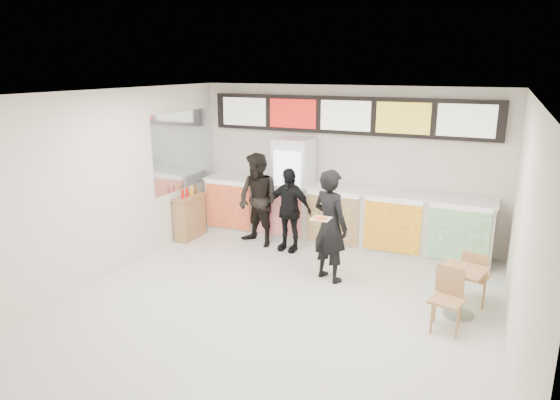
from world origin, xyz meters
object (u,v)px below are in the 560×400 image
Objects in this scene: condiment_ledge at (190,217)px; customer_mid at (288,210)px; cafe_table at (462,283)px; customer_main at (330,226)px; customer_left at (258,200)px; service_counter at (338,216)px; drinks_fridge at (293,189)px.

customer_mid is at bearing 4.89° from condiment_ledge.
customer_mid reaches higher than condiment_ledge.
condiment_ledge is (-5.22, 1.23, -0.04)m from cafe_table.
customer_mid is (-1.12, 0.96, -0.13)m from customer_main.
customer_left is 4.08m from cafe_table.
service_counter reaches higher than condiment_ledge.
drinks_fridge is 2.08m from customer_main.
customer_main reaches higher than customer_left.
condiment_ledge is (-2.82, -0.82, -0.13)m from service_counter.
service_counter reaches higher than cafe_table.
condiment_ledge is at bearing 11.17° from customer_main.
condiment_ledge is (-1.89, -0.83, -0.56)m from drinks_fridge.
drinks_fridge is at bearing 179.01° from service_counter.
customer_left reaches higher than customer_mid.
condiment_ledge is (-1.43, -0.20, -0.45)m from customer_left.
cafe_table is (2.40, -2.05, -0.09)m from service_counter.
customer_main is at bearing -77.12° from service_counter.
customer_left is 1.51m from condiment_ledge.
cafe_table is at bearing -13.23° from condiment_ledge.
customer_mid reaches higher than service_counter.
cafe_table is at bearing -167.34° from customer_main.
customer_left is 1.14× the size of customer_mid.
drinks_fridge is 0.79m from customer_left.
customer_main is 3.31m from condiment_ledge.
customer_left reaches higher than service_counter.
cafe_table is at bearing -31.69° from drinks_fridge.
customer_mid is 1.52× the size of condiment_ledge.
customer_left is at bearing 7.89° from condiment_ledge.
cafe_table is (3.34, -2.06, -0.52)m from drinks_fridge.
customer_left is 0.64m from customer_mid.
drinks_fridge reaches higher than customer_mid.
customer_main reaches higher than cafe_table.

